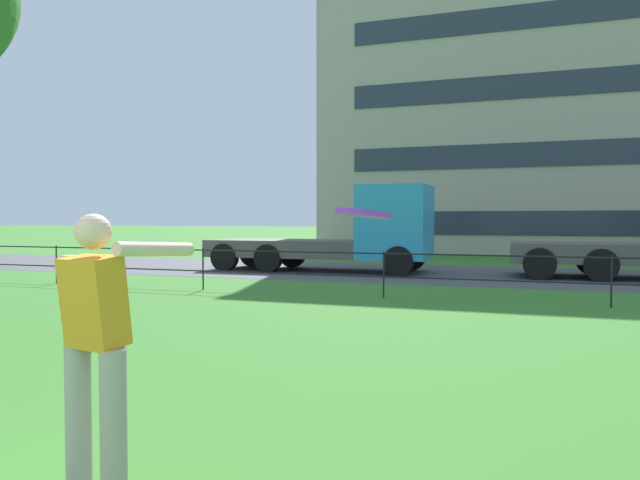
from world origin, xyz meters
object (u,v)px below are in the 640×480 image
at_px(frisbee, 363,213).
at_px(flatbed_truck_center, 351,234).
at_px(apartment_building_background, 577,107).
at_px(person_thrower, 96,341).

xyz_separation_m(frisbee, flatbed_truck_center, (-4.71, 15.68, -0.48)).
height_order(flatbed_truck_center, apartment_building_background, apartment_building_background).
height_order(person_thrower, frisbee, frisbee).
relative_size(person_thrower, flatbed_truck_center, 0.23).
bearing_deg(flatbed_truck_center, apartment_building_background, 65.71).
bearing_deg(flatbed_truck_center, frisbee, -73.30).
height_order(person_thrower, apartment_building_background, apartment_building_background).
relative_size(flatbed_truck_center, apartment_building_background, 0.29).
distance_m(person_thrower, frisbee, 1.93).
bearing_deg(person_thrower, apartment_building_background, 81.53).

